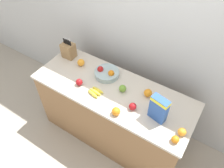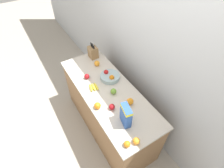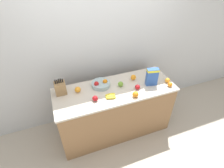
{
  "view_description": "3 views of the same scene",
  "coord_description": "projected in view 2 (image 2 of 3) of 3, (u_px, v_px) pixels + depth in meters",
  "views": [
    {
      "loc": [
        0.87,
        -1.36,
        2.7
      ],
      "look_at": [
        -0.01,
        0.0,
        1.0
      ],
      "focal_mm": 35.0,
      "sensor_mm": 36.0,
      "label": 1
    },
    {
      "loc": [
        1.45,
        -0.81,
        2.71
      ],
      "look_at": [
        0.06,
        0.04,
        1.06
      ],
      "focal_mm": 28.0,
      "sensor_mm": 36.0,
      "label": 2
    },
    {
      "loc": [
        -0.76,
        -1.91,
        2.58
      ],
      "look_at": [
        -0.06,
        -0.02,
        1.05
      ],
      "focal_mm": 28.0,
      "sensor_mm": 36.0,
      "label": 3
    }
  ],
  "objects": [
    {
      "name": "apple_middle",
      "position": [
        112.0,
        107.0,
        2.18
      ],
      "size": [
        0.08,
        0.08,
        0.08
      ],
      "primitive_type": "sphere",
      "color": "#A31419",
      "rests_on": "counter"
    },
    {
      "name": "fruit_bowl",
      "position": [
        110.0,
        77.0,
        2.57
      ],
      "size": [
        0.29,
        0.29,
        0.11
      ],
      "color": "#99B2B7",
      "rests_on": "counter"
    },
    {
      "name": "banana_bunch",
      "position": [
        94.0,
        87.0,
        2.44
      ],
      "size": [
        0.17,
        0.13,
        0.04
      ],
      "rotation": [
        0.0,
        0.0,
        6.1
      ],
      "color": "yellow",
      "rests_on": "counter"
    },
    {
      "name": "ground_plane",
      "position": [
        108.0,
        125.0,
        3.09
      ],
      "size": [
        14.0,
        14.0,
        0.0
      ],
      "primitive_type": "plane",
      "color": "#B2A899"
    },
    {
      "name": "apple_rightmost",
      "position": [
        113.0,
        91.0,
        2.36
      ],
      "size": [
        0.08,
        0.08,
        0.08
      ],
      "primitive_type": "sphere",
      "color": "#6B9E33",
      "rests_on": "counter"
    },
    {
      "name": "knife_block",
      "position": [
        93.0,
        52.0,
        2.89
      ],
      "size": [
        0.15,
        0.13,
        0.3
      ],
      "color": "#937047",
      "rests_on": "counter"
    },
    {
      "name": "cereal_box",
      "position": [
        126.0,
        115.0,
        1.95
      ],
      "size": [
        0.19,
        0.12,
        0.28
      ],
      "rotation": [
        0.0,
        0.0,
        -0.21
      ],
      "color": "#2D56A8",
      "rests_on": "counter"
    },
    {
      "name": "counter",
      "position": [
        108.0,
        109.0,
        2.76
      ],
      "size": [
        1.85,
        0.7,
        0.92
      ],
      "color": "olive",
      "rests_on": "ground_plane"
    },
    {
      "name": "orange_back_center",
      "position": [
        130.0,
        101.0,
        2.23
      ],
      "size": [
        0.09,
        0.09,
        0.09
      ],
      "primitive_type": "sphere",
      "color": "orange",
      "rests_on": "counter"
    },
    {
      "name": "orange_mid_right",
      "position": [
        136.0,
        141.0,
        1.86
      ],
      "size": [
        0.08,
        0.08,
        0.08
      ],
      "primitive_type": "sphere",
      "color": "orange",
      "rests_on": "counter"
    },
    {
      "name": "orange_front_center",
      "position": [
        127.0,
        144.0,
        1.84
      ],
      "size": [
        0.07,
        0.07,
        0.07
      ],
      "primitive_type": "sphere",
      "color": "orange",
      "rests_on": "counter"
    },
    {
      "name": "apple_leftmost",
      "position": [
        87.0,
        76.0,
        2.57
      ],
      "size": [
        0.08,
        0.08,
        0.08
      ],
      "primitive_type": "sphere",
      "color": "#A31419",
      "rests_on": "counter"
    },
    {
      "name": "orange_by_cereal",
      "position": [
        97.0,
        106.0,
        2.18
      ],
      "size": [
        0.09,
        0.09,
        0.09
      ],
      "primitive_type": "sphere",
      "color": "orange",
      "rests_on": "counter"
    },
    {
      "name": "orange_near_bowl",
      "position": [
        97.0,
        63.0,
        2.77
      ],
      "size": [
        0.09,
        0.09,
        0.09
      ],
      "primitive_type": "sphere",
      "color": "orange",
      "rests_on": "counter"
    },
    {
      "name": "wall_back",
      "position": [
        143.0,
        55.0,
        2.37
      ],
      "size": [
        9.0,
        0.06,
        2.6
      ],
      "color": "silver",
      "rests_on": "ground_plane"
    }
  ]
}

